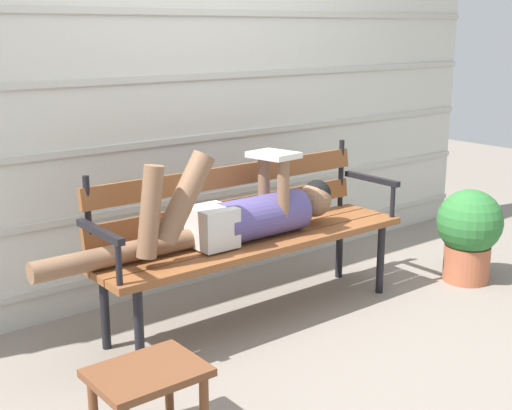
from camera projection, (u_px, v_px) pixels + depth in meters
The scene contains 6 objects.
ground_plane at pixel (278, 329), 3.59m from camera, with size 12.00×12.00×0.00m, color gray.
house_siding at pixel (183, 77), 3.93m from camera, with size 5.04×0.08×2.51m.
park_bench at pixel (248, 227), 3.65m from camera, with size 1.83×0.45×0.87m.
reclining_person at pixel (238, 215), 3.51m from camera, with size 1.71×0.27×0.52m.
footstool at pixel (148, 383), 2.53m from camera, with size 0.41×0.32×0.31m.
potted_plant at pixel (469, 231), 4.20m from camera, with size 0.40×0.40×0.58m.
Camera 1 is at (-2.15, -2.52, 1.52)m, focal length 48.08 mm.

